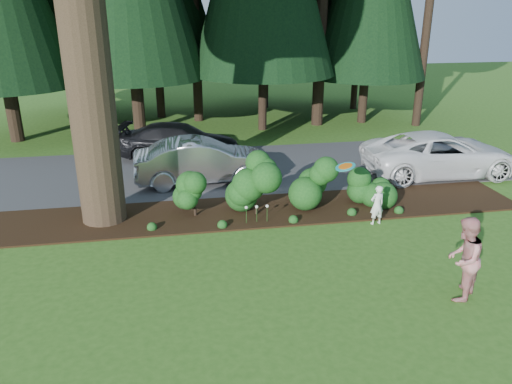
{
  "coord_description": "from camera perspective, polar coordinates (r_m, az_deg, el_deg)",
  "views": [
    {
      "loc": [
        -2.6,
        -10.44,
        5.89
      ],
      "look_at": [
        -0.48,
        1.54,
        1.3
      ],
      "focal_mm": 35.0,
      "sensor_mm": 36.0,
      "label": 1
    }
  ],
  "objects": [
    {
      "name": "driveway",
      "position": [
        19.05,
        -1.72,
        2.71
      ],
      "size": [
        22.0,
        6.0,
        0.03
      ],
      "primitive_type": "cube",
      "color": "#38383A",
      "rests_on": "ground"
    },
    {
      "name": "frisbee",
      "position": [
        13.52,
        10.18,
        2.88
      ],
      "size": [
        0.53,
        0.54,
        0.18
      ],
      "color": "teal",
      "rests_on": "ground"
    },
    {
      "name": "lily_cluster",
      "position": [
        14.11,
        0.09,
        -1.79
      ],
      "size": [
        0.69,
        0.09,
        0.57
      ],
      "color": "#154416",
      "rests_on": "ground"
    },
    {
      "name": "shrub_row",
      "position": [
        14.88,
        3.65,
        0.67
      ],
      "size": [
        6.53,
        1.6,
        1.61
      ],
      "color": "#154416",
      "rests_on": "ground"
    },
    {
      "name": "adult",
      "position": [
        11.32,
        22.66,
        -7.07
      ],
      "size": [
        1.13,
        1.12,
        1.84
      ],
      "primitive_type": "imported",
      "rotation": [
        0.0,
        0.0,
        3.91
      ],
      "color": "#AC1721",
      "rests_on": "ground"
    },
    {
      "name": "mulch_bed",
      "position": [
        15.11,
        0.64,
        -2.15
      ],
      "size": [
        16.0,
        2.5,
        0.05
      ],
      "primitive_type": "cube",
      "color": "black",
      "rests_on": "ground"
    },
    {
      "name": "child",
      "position": [
        14.48,
        13.66,
        -1.45
      ],
      "size": [
        0.46,
        0.35,
        1.16
      ],
      "primitive_type": "imported",
      "rotation": [
        0.0,
        0.0,
        3.32
      ],
      "color": "white",
      "rests_on": "ground"
    },
    {
      "name": "car_dark_suv",
      "position": [
        20.28,
        -8.68,
        5.71
      ],
      "size": [
        5.17,
        2.99,
        1.41
      ],
      "primitive_type": "imported",
      "rotation": [
        0.0,
        0.0,
        1.35
      ],
      "color": "black",
      "rests_on": "driveway"
    },
    {
      "name": "car_white_suv",
      "position": [
        19.29,
        20.33,
        4.09
      ],
      "size": [
        5.63,
        2.7,
        1.55
      ],
      "primitive_type": "imported",
      "rotation": [
        0.0,
        0.0,
        1.55
      ],
      "color": "white",
      "rests_on": "driveway"
    },
    {
      "name": "car_silver_wagon",
      "position": [
        17.4,
        -6.15,
        3.54
      ],
      "size": [
        4.73,
        1.85,
        1.54
      ],
      "primitive_type": "imported",
      "rotation": [
        0.0,
        0.0,
        1.62
      ],
      "color": "silver",
      "rests_on": "driveway"
    },
    {
      "name": "ground",
      "position": [
        12.26,
        3.47,
        -8.07
      ],
      "size": [
        80.0,
        80.0,
        0.0
      ],
      "primitive_type": "plane",
      "color": "#305B1A",
      "rests_on": "ground"
    }
  ]
}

